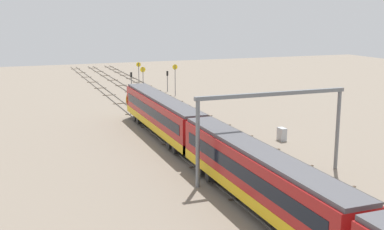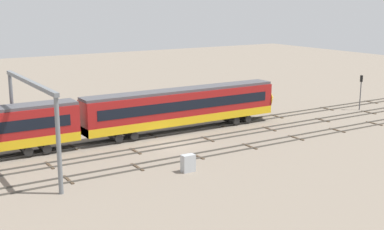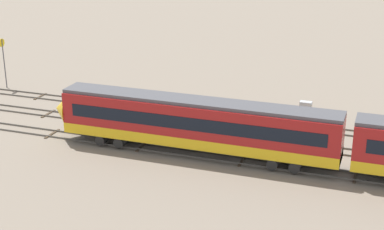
% 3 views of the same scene
% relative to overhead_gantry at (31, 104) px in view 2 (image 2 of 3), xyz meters
% --- Properties ---
extents(ground_plane, '(189.94, 189.94, 0.00)m').
position_rel_overhead_gantry_xyz_m(ground_plane, '(14.39, 0.19, -5.92)').
color(ground_plane, gray).
extents(track_near_foreground, '(173.94, 2.40, 0.16)m').
position_rel_overhead_gantry_xyz_m(track_near_foreground, '(14.39, -4.52, -5.85)').
color(track_near_foreground, '#59544C').
rests_on(track_near_foreground, ground).
extents(track_second_near, '(173.94, 2.40, 0.16)m').
position_rel_overhead_gantry_xyz_m(track_second_near, '(14.39, 0.19, -5.85)').
color(track_second_near, '#59544C').
rests_on(track_second_near, ground).
extents(track_with_train, '(173.94, 2.40, 0.16)m').
position_rel_overhead_gantry_xyz_m(track_with_train, '(14.39, 4.90, -5.85)').
color(track_with_train, '#59544C').
rests_on(track_with_train, ground).
extents(overhead_gantry, '(0.40, 15.14, 8.04)m').
position_rel_overhead_gantry_xyz_m(overhead_gantry, '(0.00, 0.00, 0.00)').
color(overhead_gantry, slate).
rests_on(overhead_gantry, ground).
extents(signal_light_trackside_departure, '(0.31, 0.32, 4.82)m').
position_rel_overhead_gantry_xyz_m(signal_light_trackside_departure, '(45.18, 2.07, -2.78)').
color(signal_light_trackside_departure, '#4C4C51').
rests_on(signal_light_trackside_departure, ground).
extents(relay_cabinet, '(1.21, 0.71, 1.55)m').
position_rel_overhead_gantry_xyz_m(relay_cabinet, '(11.24, -7.95, -5.14)').
color(relay_cabinet, '#B2B7BC').
rests_on(relay_cabinet, ground).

